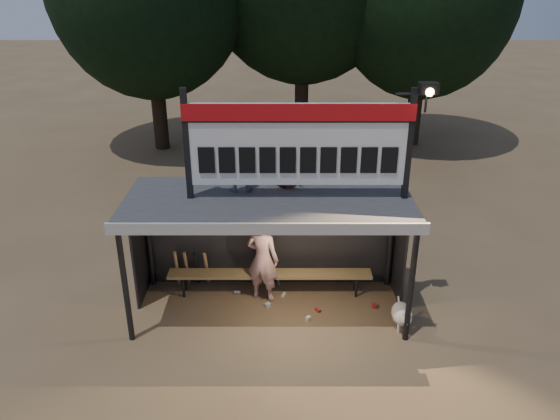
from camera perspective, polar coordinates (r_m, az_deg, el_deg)
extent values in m
plane|color=brown|center=(10.58, -1.10, -10.32)|extent=(80.00, 80.00, 0.00)
imported|color=silver|center=(10.46, -1.82, -5.14)|extent=(0.74, 0.62, 1.74)
imported|color=gray|center=(9.60, -4.55, 5.19)|extent=(0.56, 0.45, 1.12)
imported|color=maroon|center=(9.78, 0.63, 5.36)|extent=(0.59, 0.58, 1.03)
cube|color=#373739|center=(9.48, -1.21, 0.98)|extent=(5.00, 2.00, 0.12)
cube|color=beige|center=(8.57, -1.34, -1.97)|extent=(5.10, 0.06, 0.20)
cylinder|color=black|center=(9.58, -15.89, -7.59)|extent=(0.10, 0.10, 2.20)
cylinder|color=black|center=(9.48, 13.54, -7.67)|extent=(0.10, 0.10, 2.20)
cylinder|color=black|center=(11.09, -13.57, -2.70)|extent=(0.10, 0.10, 2.20)
cylinder|color=black|center=(11.01, 11.54, -2.72)|extent=(0.10, 0.10, 2.20)
cube|color=black|center=(10.88, -1.05, -2.53)|extent=(5.00, 0.04, 2.20)
cube|color=black|center=(10.77, -14.54, -3.66)|extent=(0.04, 1.00, 2.20)
cube|color=black|center=(10.68, 12.46, -3.69)|extent=(0.04, 1.00, 2.20)
cylinder|color=black|center=(10.44, -1.10, 2.61)|extent=(5.00, 0.06, 0.06)
cube|color=black|center=(9.25, -9.71, 6.72)|extent=(0.10, 0.10, 1.90)
cube|color=black|center=(9.37, 13.36, 6.63)|extent=(0.10, 0.10, 1.90)
cube|color=silver|center=(9.13, 1.90, 6.81)|extent=(3.80, 0.08, 1.40)
cube|color=red|center=(8.92, 1.96, 10.15)|extent=(3.80, 0.04, 0.28)
cube|color=black|center=(8.96, 1.94, 9.21)|extent=(3.80, 0.02, 0.03)
cube|color=black|center=(9.23, -7.69, 5.18)|extent=(0.27, 0.03, 0.45)
cube|color=black|center=(9.20, -5.58, 5.20)|extent=(0.27, 0.03, 0.45)
cube|color=black|center=(9.17, -3.45, 5.22)|extent=(0.27, 0.03, 0.45)
cube|color=black|center=(9.15, -1.32, 5.23)|extent=(0.27, 0.03, 0.45)
cube|color=black|center=(9.15, 0.82, 5.23)|extent=(0.27, 0.03, 0.45)
cube|color=black|center=(9.16, 2.95, 5.22)|extent=(0.27, 0.03, 0.45)
cube|color=black|center=(9.19, 5.08, 5.21)|extent=(0.27, 0.03, 0.45)
cube|color=black|center=(9.22, 7.19, 5.19)|extent=(0.27, 0.03, 0.45)
cube|color=black|center=(9.27, 9.28, 5.16)|extent=(0.27, 0.03, 0.45)
cube|color=black|center=(9.33, 11.35, 5.13)|extent=(0.27, 0.03, 0.45)
cylinder|color=black|center=(9.15, 13.56, 11.71)|extent=(0.50, 0.04, 0.04)
cylinder|color=black|center=(9.24, 15.01, 10.73)|extent=(0.04, 0.04, 0.30)
cube|color=black|center=(9.14, 15.25, 12.17)|extent=(0.30, 0.22, 0.18)
sphere|color=#FFD88C|center=(9.06, 15.36, 11.80)|extent=(0.14, 0.14, 0.14)
cube|color=olive|center=(10.80, -1.07, -6.69)|extent=(4.00, 0.35, 0.06)
cylinder|color=black|center=(10.98, -10.06, -7.92)|extent=(0.05, 0.05, 0.45)
cylinder|color=black|center=(11.18, -9.87, -7.27)|extent=(0.05, 0.05, 0.45)
cylinder|color=black|center=(10.81, -1.07, -8.04)|extent=(0.05, 0.05, 0.45)
cylinder|color=black|center=(11.02, -1.05, -7.37)|extent=(0.05, 0.05, 0.45)
cylinder|color=black|center=(10.92, 7.98, -7.97)|extent=(0.05, 0.05, 0.45)
cylinder|color=black|center=(11.12, 7.82, -7.31)|extent=(0.05, 0.05, 0.45)
cylinder|color=black|center=(19.61, -12.63, 11.58)|extent=(0.50, 0.50, 3.74)
cylinder|color=#302115|center=(20.59, 2.29, 13.36)|extent=(0.50, 0.50, 4.18)
cylinder|color=#2F2115|center=(20.24, 14.01, 11.52)|extent=(0.50, 0.50, 3.52)
ellipsoid|color=silver|center=(10.22, 12.61, -10.54)|extent=(0.36, 0.58, 0.36)
sphere|color=beige|center=(9.95, 12.98, -11.03)|extent=(0.22, 0.22, 0.22)
cone|color=beige|center=(9.88, 13.09, -11.46)|extent=(0.10, 0.10, 0.10)
cone|color=beige|center=(9.87, 12.77, -10.64)|extent=(0.06, 0.06, 0.07)
cone|color=beige|center=(9.89, 13.35, -10.61)|extent=(0.06, 0.06, 0.07)
cylinder|color=beige|center=(10.17, 12.27, -11.97)|extent=(0.05, 0.05, 0.18)
cylinder|color=silver|center=(10.20, 13.17, -11.93)|extent=(0.05, 0.05, 0.18)
cylinder|color=beige|center=(10.45, 11.88, -10.81)|extent=(0.05, 0.05, 0.18)
cylinder|color=beige|center=(10.49, 12.75, -10.77)|extent=(0.05, 0.05, 0.18)
cylinder|color=beige|center=(10.43, 12.31, -9.29)|extent=(0.04, 0.16, 0.14)
cylinder|color=#A37D4C|center=(11.23, -10.72, -5.96)|extent=(0.07, 0.27, 0.84)
cylinder|color=olive|center=(11.20, -9.71, -5.97)|extent=(0.08, 0.30, 0.83)
cylinder|color=black|center=(11.16, -8.69, -5.99)|extent=(0.08, 0.33, 0.83)
cylinder|color=#A7764E|center=(11.14, -7.67, -6.01)|extent=(0.08, 0.35, 0.82)
cube|color=#AC1D20|center=(10.76, 9.82, -9.82)|extent=(0.08, 0.11, 0.08)
cylinder|color=#A3A3A8|center=(11.04, -4.48, -8.55)|extent=(0.12, 0.07, 0.07)
cube|color=silver|center=(10.28, 2.95, -11.26)|extent=(0.11, 0.12, 0.08)
cylinder|color=#A61C1F|center=(10.53, 3.99, -10.35)|extent=(0.12, 0.14, 0.07)
cube|color=#B6B5BA|center=(10.62, -1.30, -9.90)|extent=(0.12, 0.12, 0.08)
cylinder|color=silver|center=(10.92, 0.37, -8.85)|extent=(0.10, 0.14, 0.07)
cube|color=#A8221C|center=(11.20, -2.61, -7.92)|extent=(0.11, 0.12, 0.08)
cylinder|color=#ACACB1|center=(11.30, -0.18, -7.62)|extent=(0.08, 0.13, 0.07)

